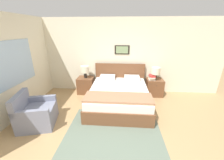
# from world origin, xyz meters

# --- Properties ---
(ground_plane) EXTENTS (16.00, 16.00, 0.00)m
(ground_plane) POSITION_xyz_m (0.00, 0.00, 0.00)
(ground_plane) COLOR tan
(wall_back) EXTENTS (7.42, 0.09, 2.60)m
(wall_back) POSITION_xyz_m (0.00, 2.79, 1.30)
(wall_back) COLOR beige
(wall_back) RESTS_ON ground_plane
(wall_left) EXTENTS (0.08, 5.16, 2.60)m
(wall_left) POSITION_xyz_m (-2.54, 1.37, 1.30)
(wall_left) COLOR beige
(wall_left) RESTS_ON ground_plane
(area_rug_main) EXTENTS (2.15, 1.84, 0.01)m
(area_rug_main) POSITION_xyz_m (0.08, 0.40, 0.00)
(area_rug_main) COLOR slate
(area_rug_main) RESTS_ON ground_plane
(bed) EXTENTS (1.77, 2.07, 1.07)m
(bed) POSITION_xyz_m (0.16, 1.68, 0.30)
(bed) COLOR brown
(bed) RESTS_ON ground_plane
(armchair) EXTENTS (0.94, 0.95, 0.84)m
(armchair) POSITION_xyz_m (-1.82, 0.58, 0.29)
(armchair) COLOR gray
(armchair) RESTS_ON ground_plane
(nightstand_near_window) EXTENTS (0.56, 0.52, 0.59)m
(nightstand_near_window) POSITION_xyz_m (-1.07, 2.46, 0.29)
(nightstand_near_window) COLOR brown
(nightstand_near_window) RESTS_ON ground_plane
(nightstand_by_door) EXTENTS (0.56, 0.52, 0.59)m
(nightstand_by_door) POSITION_xyz_m (1.38, 2.46, 0.29)
(nightstand_by_door) COLOR brown
(nightstand_by_door) RESTS_ON ground_plane
(table_lamp_near_window) EXTENTS (0.29, 0.29, 0.43)m
(table_lamp_near_window) POSITION_xyz_m (-1.06, 2.45, 0.88)
(table_lamp_near_window) COLOR #2D2823
(table_lamp_near_window) RESTS_ON nightstand_near_window
(table_lamp_by_door) EXTENTS (0.29, 0.29, 0.43)m
(table_lamp_by_door) POSITION_xyz_m (1.37, 2.45, 0.88)
(table_lamp_by_door) COLOR #2D2823
(table_lamp_by_door) RESTS_ON nightstand_by_door
(book_thick_bottom) EXTENTS (0.22, 0.21, 0.04)m
(book_thick_bottom) POSITION_xyz_m (1.26, 2.42, 0.61)
(book_thick_bottom) COLOR silver
(book_thick_bottom) RESTS_ON nightstand_by_door
(book_hardcover_middle) EXTENTS (0.19, 0.27, 0.04)m
(book_hardcover_middle) POSITION_xyz_m (1.26, 2.42, 0.65)
(book_hardcover_middle) COLOR beige
(book_hardcover_middle) RESTS_ON book_thick_bottom
(book_novel_upper) EXTENTS (0.18, 0.28, 0.03)m
(book_novel_upper) POSITION_xyz_m (1.26, 2.42, 0.68)
(book_novel_upper) COLOR silver
(book_novel_upper) RESTS_ON book_hardcover_middle
(book_slim_near_top) EXTENTS (0.20, 0.26, 0.03)m
(book_slim_near_top) POSITION_xyz_m (1.26, 2.42, 0.71)
(book_slim_near_top) COLOR #B7332D
(book_slim_near_top) RESTS_ON book_novel_upper
(book_paperback_top) EXTENTS (0.22, 0.22, 0.03)m
(book_paperback_top) POSITION_xyz_m (1.26, 2.42, 0.75)
(book_paperback_top) COLOR #B7332D
(book_paperback_top) RESTS_ON book_slim_near_top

